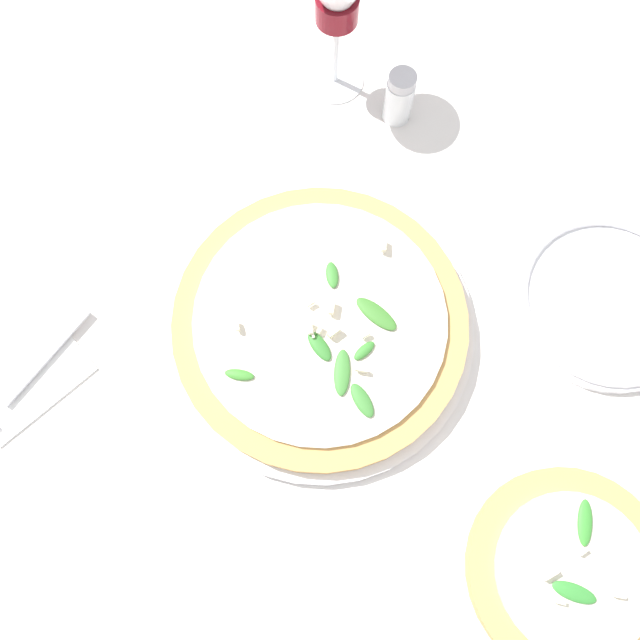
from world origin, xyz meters
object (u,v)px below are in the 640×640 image
object	(u,v)px
pizza_arugula_main	(320,324)
fork	(20,384)
pizza_personal_side	(567,572)
shaker_pepper	(399,97)
side_plate_white	(608,301)

from	to	relation	value
pizza_arugula_main	fork	xyz separation A→B (m)	(0.28, -0.13, -0.01)
pizza_personal_side	shaker_pepper	size ratio (longest dim) A/B	3.02
fork	pizza_arugula_main	bearing A→B (deg)	137.57
shaker_pepper	pizza_personal_side	bearing A→B (deg)	69.26
pizza_arugula_main	pizza_personal_side	xyz separation A→B (m)	(-0.04, 0.32, -0.00)
side_plate_white	shaker_pepper	world-z (taller)	shaker_pepper
shaker_pepper	pizza_arugula_main	bearing A→B (deg)	35.14
fork	shaker_pepper	distance (m)	0.50
pizza_arugula_main	pizza_personal_side	world-z (taller)	same
pizza_arugula_main	side_plate_white	world-z (taller)	pizza_arugula_main
side_plate_white	shaker_pepper	size ratio (longest dim) A/B	2.85
fork	side_plate_white	distance (m)	0.60
pizza_personal_side	side_plate_white	world-z (taller)	pizza_personal_side
pizza_personal_side	shaker_pepper	world-z (taller)	shaker_pepper
pizza_arugula_main	fork	distance (m)	0.30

